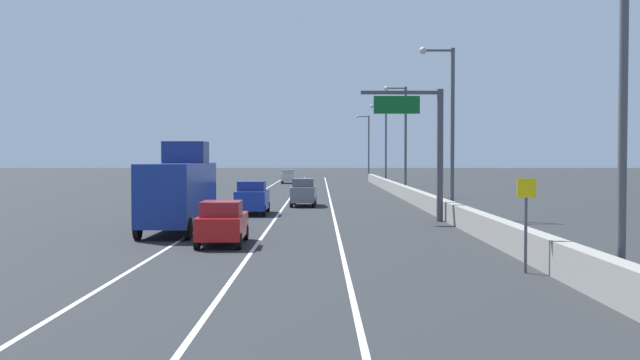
# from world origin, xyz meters

# --- Properties ---
(ground_plane) EXTENTS (320.00, 320.00, 0.00)m
(ground_plane) POSITION_xyz_m (0.00, 64.00, 0.00)
(ground_plane) COLOR #26282B
(lane_stripe_left) EXTENTS (0.16, 130.00, 0.00)m
(lane_stripe_left) POSITION_xyz_m (-5.50, 55.00, 0.00)
(lane_stripe_left) COLOR silver
(lane_stripe_left) RESTS_ON ground_plane
(lane_stripe_center) EXTENTS (0.16, 130.00, 0.00)m
(lane_stripe_center) POSITION_xyz_m (-2.00, 55.00, 0.00)
(lane_stripe_center) COLOR silver
(lane_stripe_center) RESTS_ON ground_plane
(lane_stripe_right) EXTENTS (0.16, 130.00, 0.00)m
(lane_stripe_right) POSITION_xyz_m (1.50, 55.00, 0.00)
(lane_stripe_right) COLOR silver
(lane_stripe_right) RESTS_ON ground_plane
(jersey_barrier_right) EXTENTS (0.60, 120.00, 1.10)m
(jersey_barrier_right) POSITION_xyz_m (8.05, 40.00, 0.55)
(jersey_barrier_right) COLOR gray
(jersey_barrier_right) RESTS_ON ground_plane
(overhead_sign_gantry) EXTENTS (4.68, 0.36, 7.50)m
(overhead_sign_gantry) POSITION_xyz_m (6.71, 33.88, 4.73)
(overhead_sign_gantry) COLOR #47474C
(overhead_sign_gantry) RESTS_ON ground_plane
(speed_advisory_sign) EXTENTS (0.60, 0.11, 3.00)m
(speed_advisory_sign) POSITION_xyz_m (7.15, 15.51, 1.76)
(speed_advisory_sign) COLOR #4C4C51
(speed_advisory_sign) RESTS_ON ground_plane
(lamp_post_right_near) EXTENTS (2.14, 0.44, 10.27)m
(lamp_post_right_near) POSITION_xyz_m (8.54, 12.19, 5.88)
(lamp_post_right_near) COLOR #4C4C51
(lamp_post_right_near) RESTS_ON ground_plane
(lamp_post_right_second) EXTENTS (2.14, 0.44, 10.27)m
(lamp_post_right_second) POSITION_xyz_m (8.37, 36.54, 5.88)
(lamp_post_right_second) COLOR #4C4C51
(lamp_post_right_second) RESTS_ON ground_plane
(lamp_post_right_third) EXTENTS (2.14, 0.44, 10.27)m
(lamp_post_right_third) POSITION_xyz_m (8.40, 60.89, 5.88)
(lamp_post_right_third) COLOR #4C4C51
(lamp_post_right_third) RESTS_ON ground_plane
(lamp_post_right_fourth) EXTENTS (2.14, 0.44, 10.27)m
(lamp_post_right_fourth) POSITION_xyz_m (8.76, 85.24, 5.88)
(lamp_post_right_fourth) COLOR #4C4C51
(lamp_post_right_fourth) RESTS_ON ground_plane
(lamp_post_right_fifth) EXTENTS (2.14, 0.44, 10.27)m
(lamp_post_right_fifth) POSITION_xyz_m (8.21, 109.59, 5.88)
(lamp_post_right_fifth) COLOR #4C4C51
(lamp_post_right_fifth) RESTS_ON ground_plane
(car_red_0) EXTENTS (1.96, 4.31, 1.85)m
(car_red_0) POSITION_xyz_m (-3.42, 22.90, 0.92)
(car_red_0) COLOR red
(car_red_0) RESTS_ON ground_plane
(car_blue_1) EXTENTS (1.98, 4.76, 2.13)m
(car_blue_1) POSITION_xyz_m (-3.67, 39.04, 1.06)
(car_blue_1) COLOR #1E389E
(car_blue_1) RESTS_ON ground_plane
(car_silver_2) EXTENTS (1.90, 4.53, 1.89)m
(car_silver_2) POSITION_xyz_m (-3.68, 92.24, 0.95)
(car_silver_2) COLOR #B7B7BC
(car_silver_2) RESTS_ON ground_plane
(car_gray_3) EXTENTS (1.91, 4.48, 2.06)m
(car_gray_3) POSITION_xyz_m (-0.58, 46.72, 1.02)
(car_gray_3) COLOR slate
(car_gray_3) RESTS_ON ground_plane
(box_truck) EXTENTS (2.55, 8.33, 4.46)m
(box_truck) POSITION_xyz_m (-6.25, 28.24, 2.04)
(box_truck) COLOR navy
(box_truck) RESTS_ON ground_plane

